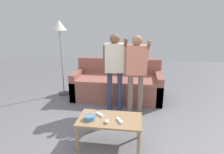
% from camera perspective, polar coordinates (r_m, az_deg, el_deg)
% --- Properties ---
extents(ground_plane, '(12.00, 12.00, 0.00)m').
position_cam_1_polar(ground_plane, '(3.19, -0.44, -16.77)').
color(ground_plane, slate).
extents(couch, '(2.00, 0.92, 0.87)m').
position_cam_1_polar(couch, '(4.47, 1.59, -2.26)').
color(couch, brown).
rests_on(couch, ground).
extents(coffee_table, '(0.90, 0.51, 0.42)m').
position_cam_1_polar(coffee_table, '(2.80, -0.66, -13.25)').
color(coffee_table, '#997551').
rests_on(coffee_table, ground).
extents(snack_bowl, '(0.16, 0.16, 0.06)m').
position_cam_1_polar(snack_bowl, '(2.76, -6.65, -11.86)').
color(snack_bowl, teal).
rests_on(snack_bowl, coffee_table).
extents(game_remote_nunchuk, '(0.06, 0.09, 0.05)m').
position_cam_1_polar(game_remote_nunchuk, '(2.67, -1.73, -12.99)').
color(game_remote_nunchuk, white).
rests_on(game_remote_nunchuk, coffee_table).
extents(floor_lamp, '(0.33, 0.33, 1.75)m').
position_cam_1_polar(floor_lamp, '(4.59, -15.35, 12.95)').
color(floor_lamp, '#2D2D33').
rests_on(floor_lamp, ground).
extents(player_center, '(0.47, 0.30, 1.52)m').
position_cam_1_polar(player_center, '(3.66, 0.86, 3.97)').
color(player_center, '#2D3856').
rests_on(player_center, ground).
extents(player_right, '(0.46, 0.30, 1.50)m').
position_cam_1_polar(player_right, '(3.56, 7.22, 3.31)').
color(player_right, '#756656').
rests_on(player_right, ground).
extents(game_remote_wand_near, '(0.11, 0.16, 0.03)m').
position_cam_1_polar(game_remote_wand_near, '(2.70, 2.25, -12.81)').
color(game_remote_wand_near, white).
rests_on(game_remote_wand_near, coffee_table).
extents(game_remote_wand_far, '(0.13, 0.12, 0.03)m').
position_cam_1_polar(game_remote_wand_far, '(2.86, -3.65, -11.07)').
color(game_remote_wand_far, white).
rests_on(game_remote_wand_far, coffee_table).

